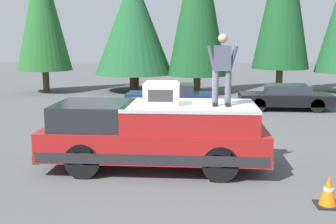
# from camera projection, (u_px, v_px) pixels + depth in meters

# --- Properties ---
(ground_plane) EXTENTS (90.00, 90.00, 0.00)m
(ground_plane) POSITION_uv_depth(u_px,v_px,m) (175.00, 165.00, 10.57)
(ground_plane) COLOR #4C4F51
(pickup_truck) EXTENTS (2.01, 5.54, 1.65)m
(pickup_truck) POSITION_uv_depth(u_px,v_px,m) (155.00, 134.00, 10.16)
(pickup_truck) COLOR maroon
(pickup_truck) RESTS_ON ground
(compressor_unit) EXTENTS (0.65, 0.84, 0.56)m
(compressor_unit) POSITION_uv_depth(u_px,v_px,m) (162.00, 93.00, 9.81)
(compressor_unit) COLOR silver
(compressor_unit) RESTS_ON pickup_truck
(person_on_truck_bed) EXTENTS (0.29, 0.72, 1.69)m
(person_on_truck_bed) POSITION_uv_depth(u_px,v_px,m) (222.00, 68.00, 9.53)
(person_on_truck_bed) COLOR #4C515B
(person_on_truck_bed) RESTS_ON pickup_truck
(parked_car_black) EXTENTS (1.64, 4.10, 1.16)m
(parked_car_black) POSITION_uv_depth(u_px,v_px,m) (285.00, 97.00, 18.64)
(parked_car_black) COLOR black
(parked_car_black) RESTS_ON ground
(parked_car_navy) EXTENTS (1.64, 4.10, 1.16)m
(parked_car_navy) POSITION_uv_depth(u_px,v_px,m) (172.00, 96.00, 18.90)
(parked_car_navy) COLOR navy
(parked_car_navy) RESTS_ON ground
(traffic_cone) EXTENTS (0.47, 0.47, 0.62)m
(traffic_cone) POSITION_uv_depth(u_px,v_px,m) (328.00, 192.00, 7.92)
(traffic_cone) COLOR black
(traffic_cone) RESTS_ON ground
(conifer_center_right) EXTENTS (4.73, 4.73, 7.09)m
(conifer_center_right) POSITION_uv_depth(u_px,v_px,m) (133.00, 24.00, 24.53)
(conifer_center_right) COLOR #4C3826
(conifer_center_right) RESTS_ON ground
(conifer_right) EXTENTS (3.22, 3.22, 8.41)m
(conifer_right) POSITION_uv_depth(u_px,v_px,m) (42.00, 10.00, 23.94)
(conifer_right) COLOR #4C3826
(conifer_right) RESTS_ON ground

